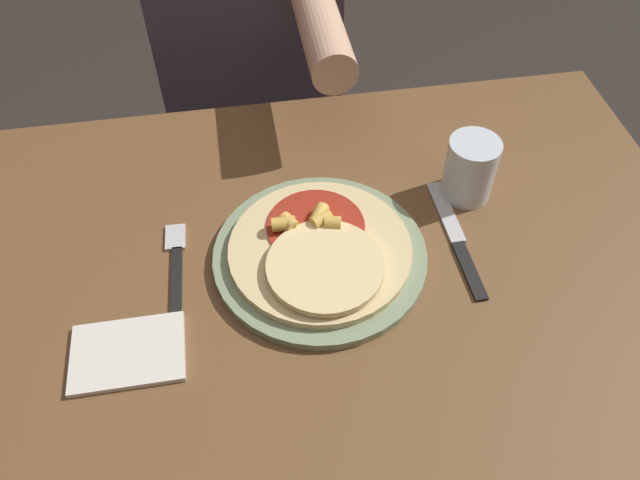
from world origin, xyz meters
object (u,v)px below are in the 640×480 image
person_diner (248,35)px  fork (176,266)px  plate (320,255)px  pizza (320,250)px  knife (457,239)px  dining_table (308,317)px  drinking_glass (470,169)px

person_diner → fork: bearing=-104.0°
plate → fork: 0.20m
pizza → fork: pizza is taller
fork → knife: 0.39m
plate → person_diner: size_ratio=0.24×
plate → person_diner: (-0.05, 0.62, -0.03)m
dining_table → person_diner: (-0.03, 0.64, 0.09)m
knife → person_diner: (-0.24, 0.62, -0.03)m
pizza → drinking_glass: size_ratio=2.56×
dining_table → knife: 0.25m
pizza → fork: bearing=173.3°
pizza → person_diner: size_ratio=0.21×
dining_table → person_diner: size_ratio=0.95×
dining_table → fork: (-0.18, 0.03, 0.12)m
pizza → drinking_glass: drinking_glass is taller
knife → drinking_glass: drinking_glass is taller
fork → person_diner: person_diner is taller
pizza → person_diner: 0.63m
pizza → fork: size_ratio=1.42×
plate → dining_table: bearing=-143.4°
dining_table → plate: (0.02, 0.02, 0.13)m
pizza → plate: bearing=84.0°
dining_table → person_diner: person_diner is taller
dining_table → plate: bearing=36.6°
dining_table → plate: 0.13m
person_diner → pizza: bearing=-85.8°
drinking_glass → person_diner: size_ratio=0.08×
plate → knife: 0.20m
drinking_glass → pizza: bearing=-158.0°
plate → fork: size_ratio=1.67×
plate → fork: plate is taller
fork → dining_table: bearing=-10.8°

